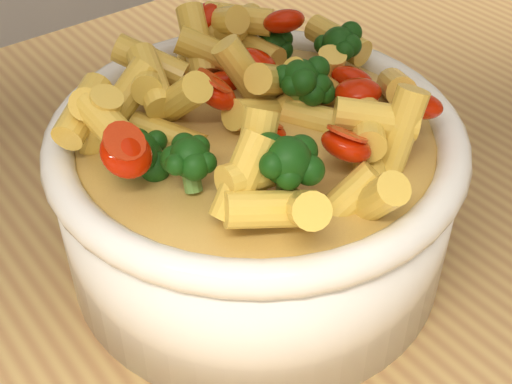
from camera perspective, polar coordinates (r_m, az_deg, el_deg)
table at (r=0.55m, az=6.03°, el=-12.34°), size 1.20×0.80×0.90m
serving_bowl at (r=0.44m, az=-0.00°, el=0.13°), size 0.24×0.24×0.10m
pasta_salad at (r=0.40m, az=-0.00°, el=7.31°), size 0.19×0.19×0.04m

